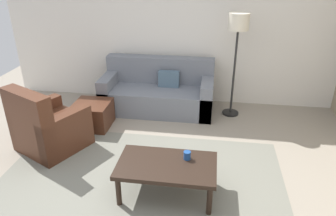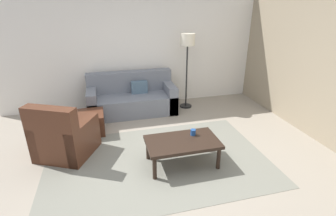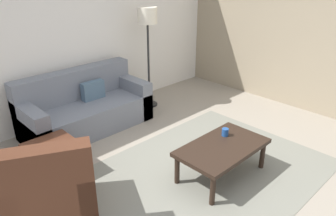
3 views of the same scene
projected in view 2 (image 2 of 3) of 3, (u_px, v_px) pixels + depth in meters
ground_plane at (158, 161)px, 4.08m from camera, size 8.00×8.00×0.00m
rear_partition at (132, 46)px, 5.85m from camera, size 6.00×0.12×2.80m
stone_feature_panel at (334, 64)px, 4.23m from camera, size 0.12×5.20×2.80m
area_rug at (158, 161)px, 4.08m from camera, size 3.47×2.22×0.01m
couch_main at (132, 99)px, 5.82m from camera, size 1.91×0.86×0.88m
armchair_leather at (64, 139)px, 4.11m from camera, size 1.07×1.07×0.95m
ottoman at (89, 123)px, 4.90m from camera, size 0.56×0.56×0.40m
coffee_table at (182, 144)px, 3.89m from camera, size 1.10×0.64×0.41m
cup at (193, 132)px, 4.01m from camera, size 0.08×0.08×0.09m
lamp_standing at (187, 47)px, 5.62m from camera, size 0.32×0.32×1.71m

